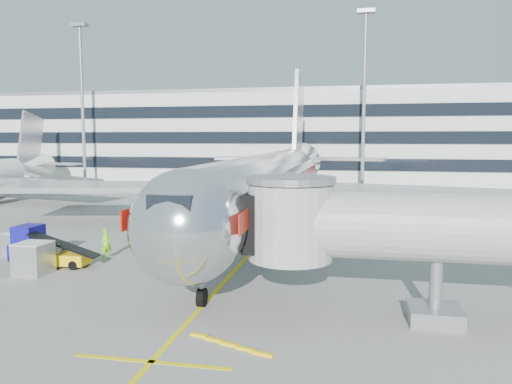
% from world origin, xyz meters
% --- Properties ---
extents(ground, '(180.00, 180.00, 0.00)m').
position_xyz_m(ground, '(0.00, 0.00, 0.00)').
color(ground, gray).
rests_on(ground, ground).
extents(lead_in_line, '(0.25, 70.00, 0.01)m').
position_xyz_m(lead_in_line, '(0.00, 10.00, 0.01)').
color(lead_in_line, yellow).
rests_on(lead_in_line, ground).
extents(stop_bar, '(6.00, 0.25, 0.01)m').
position_xyz_m(stop_bar, '(0.00, -14.00, 0.01)').
color(stop_bar, yellow).
rests_on(stop_bar, ground).
extents(main_jet, '(50.95, 48.70, 16.06)m').
position_xyz_m(main_jet, '(0.00, 11.72, 4.23)').
color(main_jet, silver).
rests_on(main_jet, ground).
extents(jet_bridge, '(17.80, 4.50, 7.00)m').
position_xyz_m(jet_bridge, '(12.18, -8.00, 3.87)').
color(jet_bridge, silver).
rests_on(jet_bridge, ground).
extents(terminal, '(150.00, 24.25, 15.60)m').
position_xyz_m(terminal, '(0.00, 57.95, 7.80)').
color(terminal, silver).
rests_on(terminal, ground).
extents(light_mast_west, '(2.40, 1.20, 25.45)m').
position_xyz_m(light_mast_west, '(-35.00, 42.00, 14.88)').
color(light_mast_west, gray).
rests_on(light_mast_west, ground).
extents(light_mast_centre, '(2.40, 1.20, 25.45)m').
position_xyz_m(light_mast_centre, '(8.00, 42.00, 14.88)').
color(light_mast_centre, gray).
rests_on(light_mast_centre, ground).
extents(belt_loader, '(4.39, 1.75, 2.08)m').
position_xyz_m(belt_loader, '(-11.18, -2.59, 0.59)').
color(belt_loader, yellow).
rests_on(belt_loader, ground).
extents(baggage_tug, '(3.24, 2.12, 2.40)m').
position_xyz_m(baggage_tug, '(-12.97, -2.05, 1.05)').
color(baggage_tug, '#0F0B7E').
rests_on(baggage_tug, ground).
extents(cargo_container_left, '(1.83, 1.83, 1.89)m').
position_xyz_m(cargo_container_left, '(-11.37, -4.52, 0.95)').
color(cargo_container_left, '#A6A8AD').
rests_on(cargo_container_left, ground).
extents(cargo_container_right, '(1.84, 1.84, 1.47)m').
position_xyz_m(cargo_container_right, '(-11.61, -2.61, 0.74)').
color(cargo_container_right, '#A6A8AD').
rests_on(cargo_container_right, ground).
extents(cargo_container_front, '(1.86, 1.86, 1.51)m').
position_xyz_m(cargo_container_front, '(-15.65, -0.30, 0.76)').
color(cargo_container_front, '#A6A8AD').
rests_on(cargo_container_front, ground).
extents(ramp_worker, '(0.82, 0.88, 2.02)m').
position_xyz_m(ramp_worker, '(-8.97, -0.29, 1.01)').
color(ramp_worker, '#7FE317').
rests_on(ramp_worker, ground).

